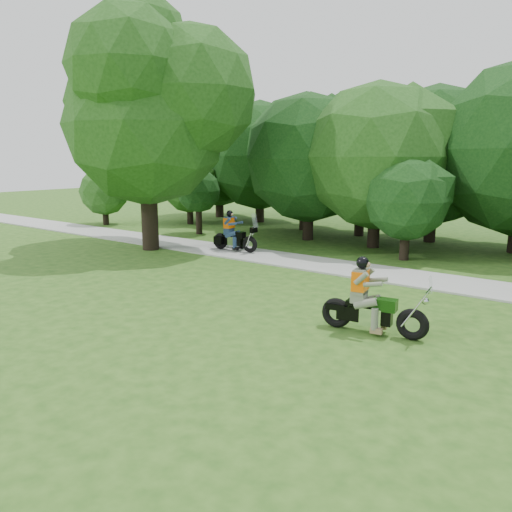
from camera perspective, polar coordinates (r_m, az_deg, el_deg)
The scene contains 6 objects.
ground at distance 9.61m, azimuth 0.56°, elevation -11.79°, with size 100.00×100.00×0.00m, color #265016.
walkway at distance 16.43m, azimuth 17.43°, elevation -2.41°, with size 60.00×2.20×0.06m, color #9A9A95.
tree_line at distance 22.43m, azimuth 22.97°, elevation 10.08°, with size 40.93×11.37×7.51m.
big_tree_west at distance 21.17m, azimuth -11.89°, elevation 16.42°, with size 8.64×6.56×9.96m.
chopper_motorcycle at distance 11.08m, azimuth 12.73°, elevation -5.51°, with size 2.35×0.76×1.68m.
touring_motorcycle at distance 20.05m, azimuth -2.75°, elevation 2.30°, with size 2.13×0.68×1.62m.
Camera 1 is at (5.26, -7.11, 3.76)m, focal length 35.00 mm.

